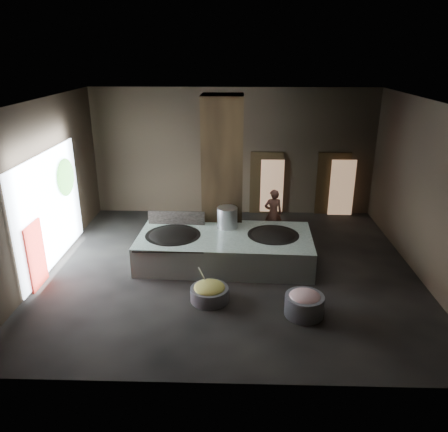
{
  "coord_description": "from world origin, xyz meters",
  "views": [
    {
      "loc": [
        0.13,
        -10.81,
        5.66
      ],
      "look_at": [
        -0.22,
        0.77,
        1.25
      ],
      "focal_mm": 35.0,
      "sensor_mm": 36.0,
      "label": 1
    }
  ],
  "objects_px": {
    "cook": "(273,213)",
    "veg_basin": "(210,294)",
    "wok_left": "(173,238)",
    "stock_pot": "(227,218)",
    "hearth_platform": "(225,248)",
    "meat_basin": "(304,305)",
    "wok_right": "(273,238)"
  },
  "relations": [
    {
      "from": "wok_right",
      "to": "veg_basin",
      "type": "xyz_separation_m",
      "value": [
        -1.66,
        -2.11,
        -0.58
      ]
    },
    {
      "from": "hearth_platform",
      "to": "veg_basin",
      "type": "distance_m",
      "value": 2.1
    },
    {
      "from": "hearth_platform",
      "to": "wok_right",
      "type": "distance_m",
      "value": 1.39
    },
    {
      "from": "stock_pot",
      "to": "hearth_platform",
      "type": "bearing_deg",
      "value": -95.19
    },
    {
      "from": "cook",
      "to": "veg_basin",
      "type": "xyz_separation_m",
      "value": [
        -1.8,
        -3.93,
        -0.63
      ]
    },
    {
      "from": "wok_right",
      "to": "meat_basin",
      "type": "xyz_separation_m",
      "value": [
        0.53,
        -2.65,
        -0.51
      ]
    },
    {
      "from": "cook",
      "to": "veg_basin",
      "type": "bearing_deg",
      "value": 58.53
    },
    {
      "from": "wok_right",
      "to": "meat_basin",
      "type": "relative_size",
      "value": 1.59
    },
    {
      "from": "hearth_platform",
      "to": "wok_left",
      "type": "distance_m",
      "value": 1.49
    },
    {
      "from": "wok_right",
      "to": "meat_basin",
      "type": "height_order",
      "value": "wok_right"
    },
    {
      "from": "cook",
      "to": "meat_basin",
      "type": "distance_m",
      "value": 4.53
    },
    {
      "from": "wok_right",
      "to": "veg_basin",
      "type": "bearing_deg",
      "value": -128.23
    },
    {
      "from": "wok_left",
      "to": "veg_basin",
      "type": "height_order",
      "value": "wok_left"
    },
    {
      "from": "wok_left",
      "to": "stock_pot",
      "type": "distance_m",
      "value": 1.66
    },
    {
      "from": "stock_pot",
      "to": "wok_right",
      "type": "bearing_deg",
      "value": -21.04
    },
    {
      "from": "hearth_platform",
      "to": "veg_basin",
      "type": "bearing_deg",
      "value": -96.16
    },
    {
      "from": "wok_left",
      "to": "veg_basin",
      "type": "xyz_separation_m",
      "value": [
        1.14,
        -2.01,
        -0.58
      ]
    },
    {
      "from": "hearth_platform",
      "to": "wok_right",
      "type": "height_order",
      "value": "wok_right"
    },
    {
      "from": "wok_left",
      "to": "meat_basin",
      "type": "height_order",
      "value": "wok_left"
    },
    {
      "from": "wok_left",
      "to": "stock_pot",
      "type": "relative_size",
      "value": 2.42
    },
    {
      "from": "stock_pot",
      "to": "meat_basin",
      "type": "bearing_deg",
      "value": -59.92
    },
    {
      "from": "wok_left",
      "to": "hearth_platform",
      "type": "bearing_deg",
      "value": 1.97
    },
    {
      "from": "cook",
      "to": "meat_basin",
      "type": "height_order",
      "value": "cook"
    },
    {
      "from": "hearth_platform",
      "to": "cook",
      "type": "xyz_separation_m",
      "value": [
        1.48,
        1.87,
        0.38
      ]
    },
    {
      "from": "hearth_platform",
      "to": "cook",
      "type": "bearing_deg",
      "value": 54.1
    },
    {
      "from": "hearth_platform",
      "to": "cook",
      "type": "distance_m",
      "value": 2.42
    },
    {
      "from": "hearth_platform",
      "to": "wok_right",
      "type": "xyz_separation_m",
      "value": [
        1.35,
        0.05,
        0.33
      ]
    },
    {
      "from": "hearth_platform",
      "to": "cook",
      "type": "relative_size",
      "value": 3.03
    },
    {
      "from": "wok_left",
      "to": "stock_pot",
      "type": "bearing_deg",
      "value": 21.8
    },
    {
      "from": "wok_right",
      "to": "veg_basin",
      "type": "relative_size",
      "value": 1.54
    },
    {
      "from": "stock_pot",
      "to": "meat_basin",
      "type": "relative_size",
      "value": 0.71
    },
    {
      "from": "hearth_platform",
      "to": "wok_left",
      "type": "bearing_deg",
      "value": -175.56
    }
  ]
}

